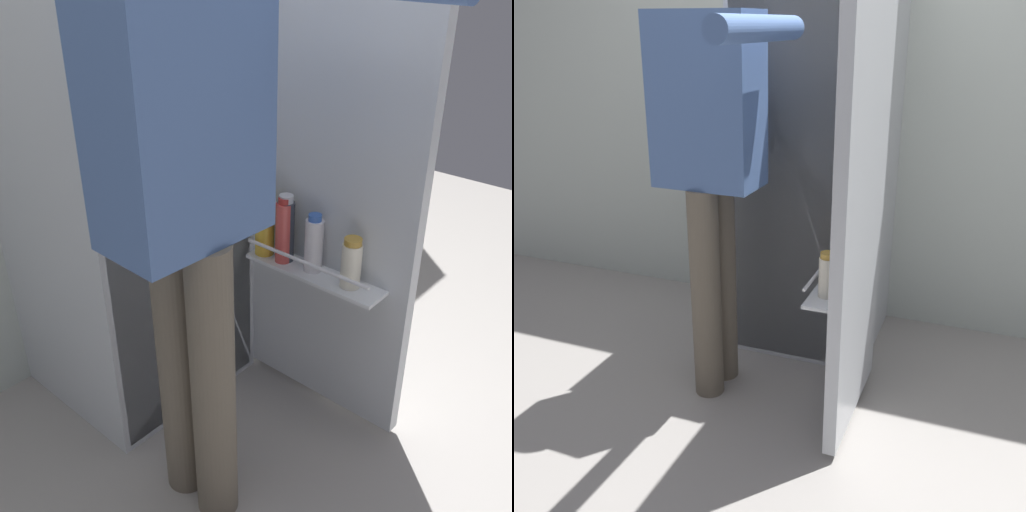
# 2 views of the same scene
# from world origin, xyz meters

# --- Properties ---
(ground_plane) EXTENTS (5.59, 5.59, 0.00)m
(ground_plane) POSITION_xyz_m (0.00, 0.00, 0.00)
(ground_plane) COLOR gray
(kitchen_wall) EXTENTS (4.40, 0.10, 2.50)m
(kitchen_wall) POSITION_xyz_m (0.00, 0.89, 1.25)
(kitchen_wall) COLOR beige
(kitchen_wall) RESTS_ON ground_plane
(refrigerator) EXTENTS (0.68, 1.21, 1.70)m
(refrigerator) POSITION_xyz_m (0.02, 0.50, 0.85)
(refrigerator) COLOR silver
(refrigerator) RESTS_ON ground_plane
(person) EXTENTS (0.53, 0.73, 1.75)m
(person) POSITION_xyz_m (-0.24, -0.04, 1.05)
(person) COLOR #665B4C
(person) RESTS_ON ground_plane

